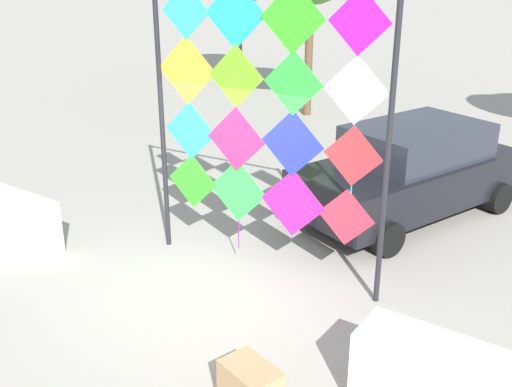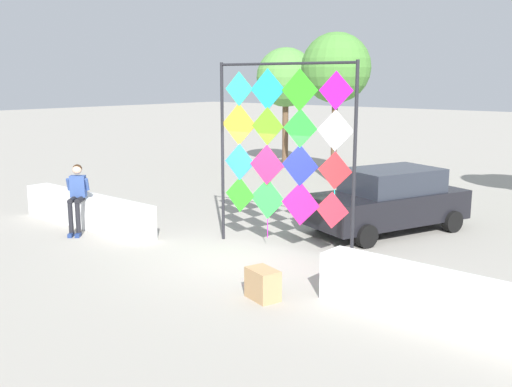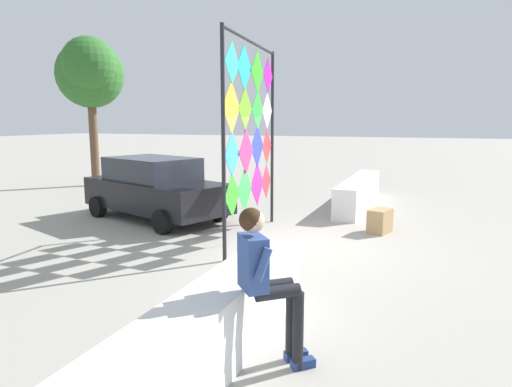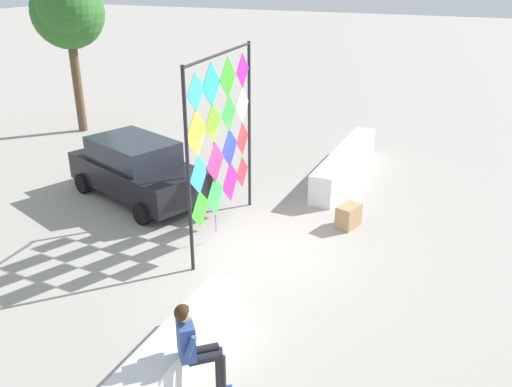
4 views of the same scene
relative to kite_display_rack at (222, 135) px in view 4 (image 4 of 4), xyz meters
The scene contains 7 objects.
ground 2.50m from the kite_display_rack, 104.75° to the right, with size 120.00×120.00×0.00m, color #9E998E.
plaza_ledge_right 5.14m from the kite_display_rack, 18.23° to the right, with size 4.69×0.59×0.79m, color white.
kite_display_rack is the anchor object (origin of this frame).
seated_vendor 5.20m from the kite_display_rack, 156.43° to the right, with size 0.75×0.78×1.64m.
parked_car 3.45m from the kite_display_rack, 72.58° to the left, with size 2.92×4.28×1.53m.
cardboard_box_large 3.50m from the kite_display_rack, 58.54° to the right, with size 0.58×0.38×0.52m, color tan.
tree_broadleaf 9.78m from the kite_display_rack, 59.25° to the left, with size 2.75×2.63×5.31m.
Camera 4 is at (-9.13, -4.05, 5.53)m, focal length 37.41 mm.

